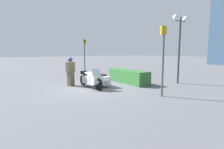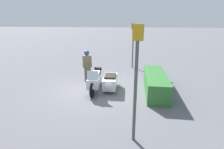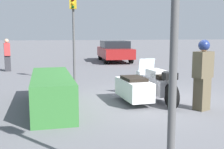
{
  "view_description": "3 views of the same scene",
  "coord_description": "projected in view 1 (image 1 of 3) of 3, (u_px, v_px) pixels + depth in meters",
  "views": [
    {
      "loc": [
        9.06,
        -4.53,
        2.05
      ],
      "look_at": [
        0.73,
        0.93,
        0.79
      ],
      "focal_mm": 28.0,
      "sensor_mm": 36.0,
      "label": 1
    },
    {
      "loc": [
        7.98,
        1.78,
        3.34
      ],
      "look_at": [
        0.04,
        0.74,
        0.84
      ],
      "focal_mm": 28.0,
      "sensor_mm": 36.0,
      "label": 2
    },
    {
      "loc": [
        -7.41,
        3.03,
        1.91
      ],
      "look_at": [
        0.22,
        1.15,
        0.77
      ],
      "focal_mm": 45.0,
      "sensor_mm": 36.0,
      "label": 3
    }
  ],
  "objects": [
    {
      "name": "ground_plane",
      "position": [
        92.0,
        88.0,
        10.24
      ],
      "size": [
        160.0,
        160.0,
        0.0
      ],
      "primitive_type": "plane",
      "color": "slate"
    },
    {
      "name": "hedge_bush_curbside",
      "position": [
        128.0,
        76.0,
        11.87
      ],
      "size": [
        3.32,
        0.97,
        0.87
      ],
      "primitive_type": "cube",
      "color": "#337033",
      "rests_on": "ground"
    },
    {
      "name": "traffic_light_near",
      "position": [
        163.0,
        50.0,
        7.99
      ],
      "size": [
        0.22,
        0.28,
        3.25
      ],
      "rotation": [
        0.0,
        0.0,
        2.95
      ],
      "color": "#4C4C4C",
      "rests_on": "ground"
    },
    {
      "name": "traffic_light_far",
      "position": [
        85.0,
        52.0,
        14.66
      ],
      "size": [
        0.22,
        0.28,
        3.13
      ],
      "rotation": [
        0.0,
        0.0,
        -0.17
      ],
      "color": "#4C4C4C",
      "rests_on": "ground"
    },
    {
      "name": "officer_rider",
      "position": [
        71.0,
        71.0,
        10.7
      ],
      "size": [
        0.45,
        0.56,
        1.77
      ],
      "rotation": [
        0.0,
        0.0,
        0.38
      ],
      "color": "brown",
      "rests_on": "ground"
    },
    {
      "name": "twin_lamp_post",
      "position": [
        180.0,
        32.0,
        11.23
      ],
      "size": [
        0.36,
        1.37,
        4.39
      ],
      "color": "#2D3833",
      "rests_on": "ground"
    },
    {
      "name": "police_motorcycle",
      "position": [
        96.0,
        79.0,
        10.37
      ],
      "size": [
        2.53,
        1.3,
        1.16
      ],
      "rotation": [
        0.0,
        0.0,
        0.04
      ],
      "color": "black",
      "rests_on": "ground"
    }
  ]
}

